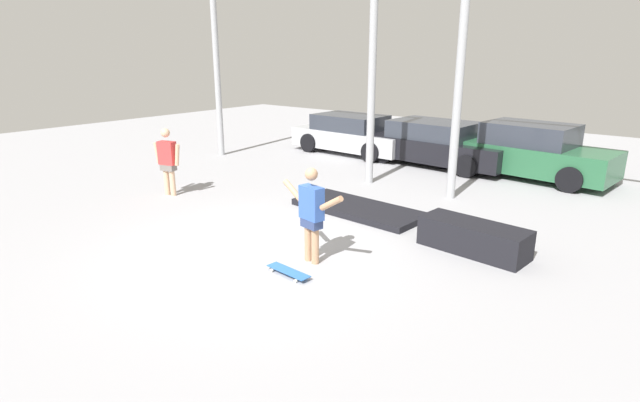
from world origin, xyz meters
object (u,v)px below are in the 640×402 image
skateboard (288,271)px  parked_car_black (437,144)px  parked_car_silver (353,135)px  grind_box (474,238)px  bystander (168,159)px  manual_pad (358,209)px  skateboarder (312,211)px  parked_car_green (532,152)px

skateboard → parked_car_black: parked_car_black is taller
parked_car_silver → grind_box: bearing=-39.5°
grind_box → bystander: size_ratio=1.14×
manual_pad → parked_car_silver: 6.64m
skateboard → grind_box: (1.88, 2.74, 0.20)m
skateboarder → parked_car_black: skateboarder is taller
parked_car_black → skateboarder: bearing=-74.5°
parked_car_silver → bystander: size_ratio=2.61×
skateboard → grind_box: 3.33m
parked_car_green → manual_pad: bearing=-103.8°
skateboarder → parked_car_silver: bearing=131.3°
parked_car_black → parked_car_green: 2.80m
grind_box → parked_car_silver: size_ratio=0.44×
parked_car_silver → bystander: (-0.42, -7.12, 0.26)m
skateboarder → parked_car_black: 8.35m
skateboard → bystander: (-5.32, 1.57, 0.83)m
manual_pad → parked_car_black: size_ratio=0.63×
skateboard → grind_box: size_ratio=0.44×
bystander → parked_car_green: bearing=-146.4°
grind_box → parked_car_silver: (-6.78, 5.95, 0.37)m
skateboard → bystander: bystander is taller
parked_car_black → grind_box: bearing=-55.3°
skateboard → parked_car_silver: size_ratio=0.19×
skateboarder → bystander: (-5.27, 0.94, 0.00)m
skateboard → parked_car_black: size_ratio=0.18×
parked_car_silver → bystander: bearing=-91.6°
grind_box → manual_pad: size_ratio=0.63×
grind_box → parked_car_green: parked_car_green is taller
manual_pad → bystander: (-4.34, -1.79, 0.82)m
skateboarder → bystander: 5.36m
skateboard → manual_pad: bearing=111.1°
manual_pad → parked_car_green: parked_car_green is taller
manual_pad → parked_car_green: 5.93m
skateboarder → manual_pad: bearing=119.1°
manual_pad → parked_car_green: size_ratio=0.69×
parked_car_black → parked_car_green: (2.79, 0.13, 0.07)m
manual_pad → parked_car_silver: bearing=126.3°
manual_pad → parked_car_silver: size_ratio=0.69×
grind_box → parked_car_silver: 9.03m
parked_car_silver → bystander: 7.14m
grind_box → parked_car_green: (-0.90, 6.19, 0.45)m
parked_car_black → manual_pad: bearing=-78.0°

